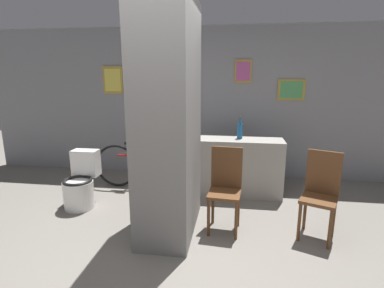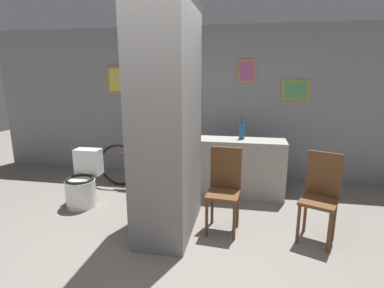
% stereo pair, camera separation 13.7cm
% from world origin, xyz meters
% --- Properties ---
extents(ground_plane, '(14.00, 14.00, 0.00)m').
position_xyz_m(ground_plane, '(0.00, 0.00, 0.00)').
color(ground_plane, slate).
extents(wall_back, '(8.00, 0.09, 2.60)m').
position_xyz_m(wall_back, '(0.00, 2.63, 1.30)').
color(wall_back, gray).
rests_on(wall_back, ground_plane).
extents(pillar_center, '(0.61, 1.16, 2.60)m').
position_xyz_m(pillar_center, '(-0.14, 0.58, 1.30)').
color(pillar_center, gray).
rests_on(pillar_center, ground_plane).
extents(counter_shelf, '(1.38, 0.44, 0.86)m').
position_xyz_m(counter_shelf, '(0.62, 1.75, 0.43)').
color(counter_shelf, gray).
rests_on(counter_shelf, ground_plane).
extents(toilet, '(0.41, 0.57, 0.76)m').
position_xyz_m(toilet, '(-1.50, 1.02, 0.31)').
color(toilet, white).
rests_on(toilet, ground_plane).
extents(chair_near_pillar, '(0.39, 0.39, 0.98)m').
position_xyz_m(chair_near_pillar, '(0.50, 0.67, 0.54)').
color(chair_near_pillar, brown).
rests_on(chair_near_pillar, ground_plane).
extents(chair_by_doorway, '(0.48, 0.48, 0.98)m').
position_xyz_m(chair_by_doorway, '(1.56, 0.65, 0.54)').
color(chair_by_doorway, brown).
rests_on(chair_by_doorway, ground_plane).
extents(bicycle, '(1.68, 0.42, 0.76)m').
position_xyz_m(bicycle, '(-0.80, 1.79, 0.37)').
color(bicycle, black).
rests_on(bicycle, ground_plane).
extents(bottle_tall, '(0.08, 0.08, 0.34)m').
position_xyz_m(bottle_tall, '(0.67, 1.81, 0.99)').
color(bottle_tall, '#19598C').
rests_on(bottle_tall, counter_shelf).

